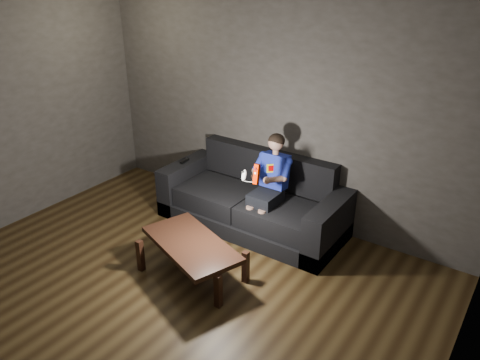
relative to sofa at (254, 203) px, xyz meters
The scene contains 10 objects.
floor 2.11m from the sofa, 89.57° to the right, with size 5.00×5.00×0.00m, color black.
back_wall 1.14m from the sofa, 87.85° to the left, with size 5.00×0.04×2.70m, color #373330.
right_wall 3.44m from the sofa, 39.68° to the right, with size 0.04×5.00×2.70m, color #373330.
ceiling 3.19m from the sofa, 89.57° to the right, with size 5.00×5.00×0.02m, color beige.
sofa is the anchor object (origin of this frame).
child 0.52m from the sofa, 13.86° to the right, with size 0.45×0.55×1.10m.
wii_remote_red 0.89m from the sofa, 55.13° to the right, with size 0.06×0.08×0.22m.
nunchuk_white 0.80m from the sofa, 69.46° to the right, with size 0.06×0.09×0.14m.
wii_remote_black 1.08m from the sofa, behind, with size 0.06×0.16×0.03m.
coffee_table 1.25m from the sofa, 87.33° to the right, with size 1.24×0.91×0.41m.
Camera 1 is at (2.70, -2.15, 2.96)m, focal length 35.00 mm.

